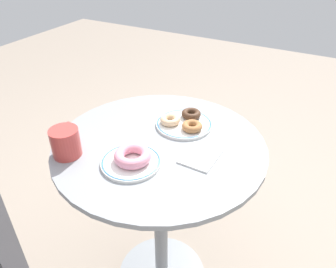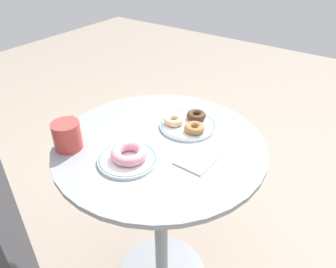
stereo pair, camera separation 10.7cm
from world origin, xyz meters
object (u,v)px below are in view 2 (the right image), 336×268
at_px(plate_left, 127,159).
at_px(paper_napkin, 197,159).
at_px(cafe_table, 161,195).
at_px(donut_chocolate, 196,115).
at_px(plate_right, 188,125).
at_px(coffee_mug, 67,135).
at_px(donut_cinnamon, 194,128).
at_px(donut_pink_frosted, 129,153).
at_px(donut_glazed, 174,120).

distance_m(plate_left, paper_napkin, 0.22).
xyz_separation_m(cafe_table, donut_chocolate, (0.19, -0.03, 0.27)).
xyz_separation_m(cafe_table, paper_napkin, (-0.01, -0.15, 0.25)).
relative_size(plate_right, coffee_mug, 1.66).
distance_m(cafe_table, coffee_mug, 0.42).
distance_m(cafe_table, paper_napkin, 0.30).
distance_m(plate_right, donut_chocolate, 0.05).
bearing_deg(donut_cinnamon, donut_chocolate, 27.24).
relative_size(donut_cinnamon, coffee_mug, 0.59).
distance_m(donut_pink_frosted, donut_glazed, 0.25).
bearing_deg(coffee_mug, paper_napkin, -64.26).
bearing_deg(plate_left, donut_cinnamon, -19.58).
height_order(plate_left, donut_chocolate, donut_chocolate).
distance_m(cafe_table, donut_cinnamon, 0.30).
distance_m(donut_glazed, paper_napkin, 0.22).
bearing_deg(donut_pink_frosted, donut_glazed, 0.76).
bearing_deg(paper_napkin, donut_chocolate, 32.19).
distance_m(donut_chocolate, donut_cinnamon, 0.09).
relative_size(plate_left, coffee_mug, 1.51).
distance_m(cafe_table, donut_chocolate, 0.34).
height_order(cafe_table, donut_pink_frosted, donut_pink_frosted).
relative_size(donut_pink_frosted, coffee_mug, 0.94).
xyz_separation_m(plate_right, coffee_mug, (-0.33, 0.25, 0.04)).
xyz_separation_m(cafe_table, donut_cinnamon, (0.11, -0.07, 0.27)).
bearing_deg(donut_chocolate, plate_right, 175.22).
distance_m(plate_left, coffee_mug, 0.22).
bearing_deg(donut_cinnamon, plate_right, 59.27).
bearing_deg(paper_napkin, donut_glazed, 54.77).
relative_size(plate_right, paper_napkin, 1.64).
height_order(donut_glazed, paper_napkin, donut_glazed).
bearing_deg(coffee_mug, donut_chocolate, -33.77).
relative_size(donut_glazed, coffee_mug, 0.59).
xyz_separation_m(donut_chocolate, coffee_mug, (-0.39, 0.26, 0.02)).
height_order(donut_pink_frosted, paper_napkin, donut_pink_frosted).
bearing_deg(plate_left, cafe_table, -8.79).
bearing_deg(donut_glazed, donut_pink_frosted, -179.24).
bearing_deg(donut_chocolate, donut_glazed, 147.25).
bearing_deg(plate_left, donut_glazed, -0.20).
bearing_deg(coffee_mug, donut_cinnamon, -44.05).
xyz_separation_m(plate_left, coffee_mug, (-0.05, 0.21, 0.04)).
height_order(donut_glazed, donut_cinnamon, same).
bearing_deg(plate_right, paper_napkin, -138.81).
bearing_deg(donut_glazed, paper_napkin, -125.23).
xyz_separation_m(donut_cinnamon, paper_napkin, (-0.12, -0.09, -0.02)).
bearing_deg(donut_pink_frosted, cafe_table, -7.35).
relative_size(donut_glazed, paper_napkin, 0.58).
bearing_deg(donut_glazed, plate_right, -60.73).
relative_size(plate_left, donut_glazed, 2.56).
xyz_separation_m(plate_right, donut_chocolate, (0.05, -0.00, 0.02)).
bearing_deg(plate_left, coffee_mug, 104.69).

